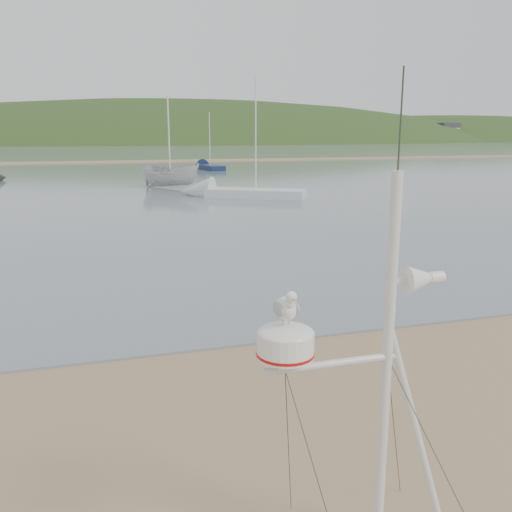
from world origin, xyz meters
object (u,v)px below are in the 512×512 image
object	(u,v)px
sailboat_blue_far	(205,166)
mast_rig	(378,469)
boat_white	(170,155)
sailboat_white_near	(222,192)

from	to	relation	value
sailboat_blue_far	mast_rig	bearing A→B (deg)	-99.98
mast_rig	boat_white	size ratio (longest dim) A/B	0.95
boat_white	sailboat_blue_far	distance (m)	20.71
mast_rig	sailboat_white_near	world-z (taller)	sailboat_white_near
mast_rig	boat_white	bearing A→B (deg)	84.84
boat_white	sailboat_white_near	bearing A→B (deg)	-126.02
mast_rig	sailboat_white_near	bearing A→B (deg)	79.38
mast_rig	sailboat_white_near	xyz separation A→B (m)	(5.36, 28.59, -0.74)
mast_rig	boat_white	xyz separation A→B (m)	(3.16, 35.00, 1.26)
boat_white	sailboat_white_near	xyz separation A→B (m)	(2.20, -6.41, -2.00)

